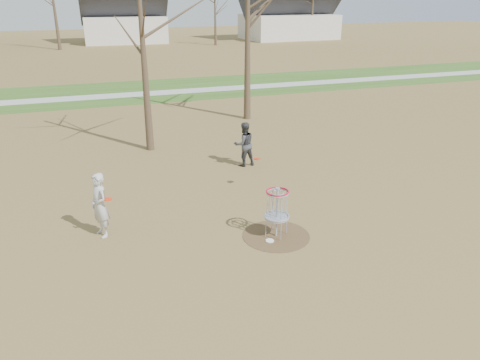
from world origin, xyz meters
name	(u,v)px	position (x,y,z in m)	size (l,w,h in m)	color
ground	(276,236)	(0.00, 0.00, 0.00)	(160.00, 160.00, 0.00)	brown
green_band	(151,90)	(0.00, 21.00, 0.01)	(160.00, 8.00, 0.01)	#2D5119
footpath	(154,93)	(0.00, 20.00, 0.01)	(160.00, 1.50, 0.01)	#9E9E99
dirt_circle	(276,236)	(0.00, 0.00, 0.01)	(1.80, 1.80, 0.01)	#47331E
player_standing	(100,205)	(-4.35, 1.55, 0.88)	(0.64, 0.42, 1.75)	#BCBCBC
player_throwing	(244,144)	(1.02, 5.45, 0.83)	(0.80, 0.63, 1.65)	#37393D
disc_grounded	(270,241)	(-0.27, -0.22, 0.02)	(0.22, 0.22, 0.02)	white
discs_in_play	(194,176)	(-1.64, 2.28, 1.08)	(5.00, 2.01, 0.09)	red
disc_golf_basket	(277,205)	(0.00, 0.00, 0.91)	(0.64, 0.64, 1.35)	#9EA3AD
bare_trees	(141,0)	(1.78, 35.79, 5.35)	(52.62, 44.98, 9.00)	#382B1E
houses_row	(144,14)	(4.32, 52.56, 3.52)	(56.51, 10.01, 7.26)	silver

